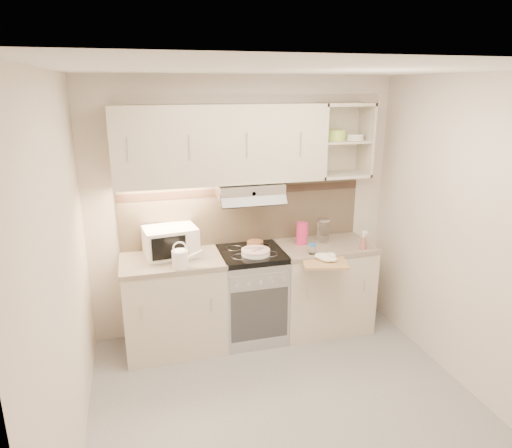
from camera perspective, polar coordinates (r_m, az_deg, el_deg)
name	(u,v)px	position (r m, az deg, el deg)	size (l,w,h in m)	color
ground	(288,406)	(3.85, 3.97, -21.78)	(3.00, 3.00, 0.00)	#9C9C9F
room_shell	(276,193)	(3.44, 2.55, 3.87)	(3.04, 2.84, 2.52)	beige
base_cabinet_left	(174,306)	(4.40, -10.20, -10.02)	(0.90, 0.60, 0.86)	beige
worktop_left	(172,261)	(4.22, -10.51, -4.55)	(0.92, 0.62, 0.04)	gray
base_cabinet_right	(323,288)	(4.74, 8.33, -7.89)	(0.90, 0.60, 0.86)	beige
worktop_right	(325,246)	(4.57, 8.57, -2.75)	(0.92, 0.62, 0.04)	gray
electric_range	(252,294)	(4.50, -0.56, -8.79)	(0.60, 0.60, 0.90)	#B7B7BC
microwave	(170,241)	(4.26, -10.64, -2.15)	(0.51, 0.40, 0.26)	white
watering_can	(181,258)	(3.98, -9.34, -4.21)	(0.27, 0.14, 0.23)	white
plate_stack	(256,252)	(4.23, -0.04, -3.51)	(0.27, 0.27, 0.06)	white
bread_loaf	(255,243)	(4.48, -0.10, -2.40)	(0.16, 0.16, 0.04)	#B48251
pink_pitcher	(302,233)	(4.51, 5.74, -1.17)	(0.12, 0.11, 0.22)	#D72761
glass_jar	(323,230)	(4.60, 8.38, -0.75)	(0.13, 0.13, 0.24)	silver
spice_jar	(312,249)	(4.27, 7.07, -3.08)	(0.07, 0.07, 0.10)	white
spray_bottle	(363,241)	(4.48, 13.27, -2.14)	(0.07, 0.07, 0.19)	pink
cutting_board	(324,262)	(4.20, 8.52, -4.66)	(0.39, 0.35, 0.02)	tan
dish_towel	(328,257)	(4.21, 9.03, -4.06)	(0.23, 0.19, 0.06)	silver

